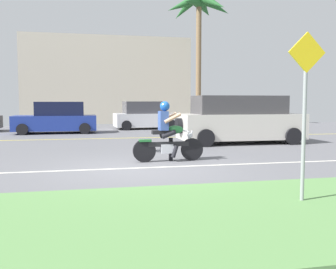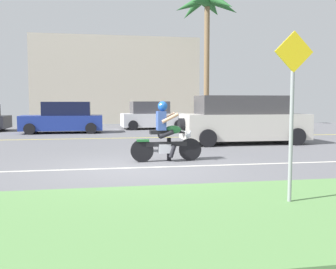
% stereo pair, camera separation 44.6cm
% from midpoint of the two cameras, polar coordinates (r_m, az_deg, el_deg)
% --- Properties ---
extents(ground, '(56.00, 30.00, 0.04)m').
position_cam_midpoint_polar(ground, '(12.35, -6.89, -2.79)').
color(ground, slate).
extents(grass_median, '(56.00, 3.80, 0.06)m').
position_cam_midpoint_polar(grass_median, '(5.45, 0.51, -12.04)').
color(grass_median, '#5B8C4C').
rests_on(grass_median, ground).
extents(lane_line_near, '(50.40, 0.12, 0.01)m').
position_cam_midpoint_polar(lane_line_near, '(9.52, -5.21, -4.91)').
color(lane_line_near, silver).
rests_on(lane_line_near, ground).
extents(lane_line_far, '(50.40, 0.12, 0.01)m').
position_cam_midpoint_polar(lane_line_far, '(17.28, -8.49, -0.55)').
color(lane_line_far, yellow).
rests_on(lane_line_far, ground).
extents(motorcyclist, '(1.95, 0.64, 1.63)m').
position_cam_midpoint_polar(motorcyclist, '(10.44, -1.25, -0.24)').
color(motorcyclist, black).
rests_on(motorcyclist, ground).
extents(suv_nearby, '(4.98, 2.14, 1.85)m').
position_cam_midpoint_polar(suv_nearby, '(15.29, 9.70, 2.11)').
color(suv_nearby, beige).
rests_on(suv_nearby, ground).
extents(parked_car_1, '(4.12, 1.90, 1.61)m').
position_cam_midpoint_polar(parked_car_1, '(20.71, -16.70, 2.26)').
color(parked_car_1, navy).
rests_on(parked_car_1, ground).
extents(parked_car_2, '(3.83, 2.13, 1.63)m').
position_cam_midpoint_polar(parked_car_2, '(23.05, -3.96, 2.71)').
color(parked_car_2, silver).
rests_on(parked_car_2, ground).
extents(parked_car_3, '(4.45, 1.91, 1.42)m').
position_cam_midpoint_polar(parked_car_3, '(22.66, 11.61, 2.37)').
color(parked_car_3, white).
rests_on(parked_car_3, ground).
extents(palm_tree_0, '(4.55, 4.15, 9.10)m').
position_cam_midpoint_polar(palm_tree_0, '(27.18, 4.04, 17.85)').
color(palm_tree_0, brown).
rests_on(palm_tree_0, ground).
extents(street_sign, '(0.62, 0.06, 2.68)m').
position_cam_midpoint_polar(street_sign, '(6.30, 17.64, 4.72)').
color(street_sign, gray).
rests_on(street_sign, ground).
extents(building_far, '(12.22, 4.00, 6.36)m').
position_cam_midpoint_polar(building_far, '(30.27, -9.42, 7.75)').
color(building_far, beige).
rests_on(building_far, ground).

